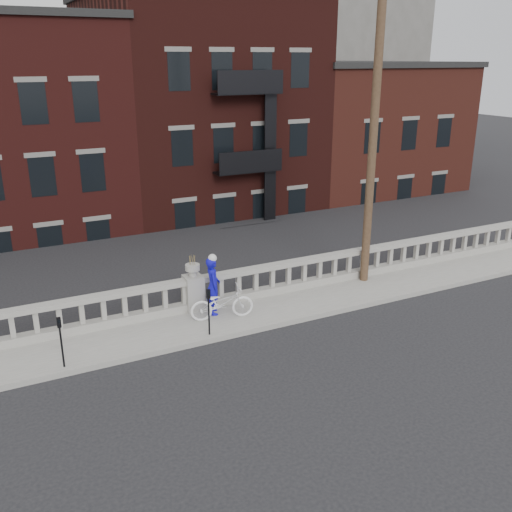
% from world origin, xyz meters
% --- Properties ---
extents(ground, '(120.00, 120.00, 0.00)m').
position_xyz_m(ground, '(0.00, 0.00, 0.00)').
color(ground, black).
rests_on(ground, ground).
extents(sidewalk, '(32.00, 2.20, 0.15)m').
position_xyz_m(sidewalk, '(0.00, 3.00, 0.07)').
color(sidewalk, gray).
rests_on(sidewalk, ground).
extents(balustrade, '(28.00, 0.34, 1.03)m').
position_xyz_m(balustrade, '(0.00, 3.95, 0.64)').
color(balustrade, gray).
rests_on(balustrade, sidewalk).
extents(planter_pedestal, '(0.55, 0.55, 1.76)m').
position_xyz_m(planter_pedestal, '(0.00, 3.95, 0.83)').
color(planter_pedestal, gray).
rests_on(planter_pedestal, sidewalk).
extents(lower_level, '(80.00, 44.00, 20.80)m').
position_xyz_m(lower_level, '(0.56, 23.04, 2.63)').
color(lower_level, '#605E59').
rests_on(lower_level, ground).
extents(utility_pole, '(1.60, 0.28, 10.00)m').
position_xyz_m(utility_pole, '(6.20, 3.60, 5.24)').
color(utility_pole, '#422D1E').
rests_on(utility_pole, sidewalk).
extents(parking_meter_b, '(0.10, 0.09, 1.36)m').
position_xyz_m(parking_meter_b, '(-4.17, 2.15, 1.00)').
color(parking_meter_b, black).
rests_on(parking_meter_b, sidewalk).
extents(parking_meter_c, '(0.10, 0.09, 1.36)m').
position_xyz_m(parking_meter_c, '(-0.22, 2.15, 1.00)').
color(parking_meter_c, black).
rests_on(parking_meter_c, sidewalk).
extents(bicycle, '(1.98, 1.00, 0.99)m').
position_xyz_m(bicycle, '(0.52, 2.96, 0.65)').
color(bicycle, white).
rests_on(bicycle, sidewalk).
extents(cyclist, '(0.57, 0.73, 1.78)m').
position_xyz_m(cyclist, '(0.44, 3.42, 1.04)').
color(cyclist, '#100BB0').
rests_on(cyclist, sidewalk).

